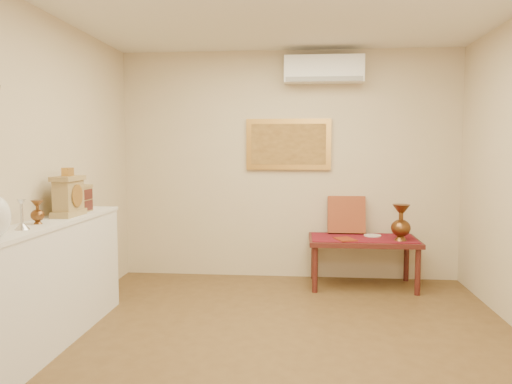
# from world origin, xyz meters

# --- Properties ---
(floor) EXTENTS (4.50, 4.50, 0.00)m
(floor) POSITION_xyz_m (0.00, 0.00, 0.00)
(floor) COLOR brown
(floor) RESTS_ON ground
(wall_back) EXTENTS (4.00, 0.02, 2.70)m
(wall_back) POSITION_xyz_m (0.00, 2.25, 1.35)
(wall_back) COLOR beige
(wall_back) RESTS_ON ground
(wall_front) EXTENTS (4.00, 0.02, 2.70)m
(wall_front) POSITION_xyz_m (0.00, -2.25, 1.35)
(wall_front) COLOR beige
(wall_front) RESTS_ON ground
(wall_left) EXTENTS (0.02, 4.50, 2.70)m
(wall_left) POSITION_xyz_m (-2.00, 0.00, 1.35)
(wall_left) COLOR beige
(wall_left) RESTS_ON ground
(candlestick) EXTENTS (0.10, 0.10, 0.21)m
(candlestick) POSITION_xyz_m (-1.80, -0.40, 1.09)
(candlestick) COLOR silver
(candlestick) RESTS_ON display_ledge
(brass_urn_small) EXTENTS (0.10, 0.10, 0.23)m
(brass_urn_small) POSITION_xyz_m (-1.83, -0.14, 1.10)
(brass_urn_small) COLOR brown
(brass_urn_small) RESTS_ON display_ledge
(table_cloth) EXTENTS (1.14, 0.59, 0.01)m
(table_cloth) POSITION_xyz_m (0.85, 1.88, 0.55)
(table_cloth) COLOR maroon
(table_cloth) RESTS_ON low_table
(brass_urn_tall) EXTENTS (0.21, 0.21, 0.48)m
(brass_urn_tall) POSITION_xyz_m (1.23, 1.74, 0.80)
(brass_urn_tall) COLOR brown
(brass_urn_tall) RESTS_ON table_cloth
(plate) EXTENTS (0.19, 0.19, 0.01)m
(plate) POSITION_xyz_m (0.97, 1.98, 0.56)
(plate) COLOR white
(plate) RESTS_ON table_cloth
(menu) EXTENTS (0.26, 0.30, 0.01)m
(menu) POSITION_xyz_m (0.64, 1.72, 0.56)
(menu) COLOR maroon
(menu) RESTS_ON table_cloth
(cushion) EXTENTS (0.43, 0.19, 0.44)m
(cushion) POSITION_xyz_m (0.68, 2.15, 0.77)
(cushion) COLOR maroon
(cushion) RESTS_ON table_cloth
(display_ledge) EXTENTS (0.37, 2.02, 0.98)m
(display_ledge) POSITION_xyz_m (-1.82, 0.00, 0.49)
(display_ledge) COLOR silver
(display_ledge) RESTS_ON floor
(mantel_clock) EXTENTS (0.17, 0.36, 0.41)m
(mantel_clock) POSITION_xyz_m (-1.80, 0.30, 1.15)
(mantel_clock) COLOR #A38854
(mantel_clock) RESTS_ON display_ledge
(wooden_chest) EXTENTS (0.16, 0.21, 0.24)m
(wooden_chest) POSITION_xyz_m (-1.82, 0.58, 1.10)
(wooden_chest) COLOR #A38854
(wooden_chest) RESTS_ON display_ledge
(low_table) EXTENTS (1.20, 0.70, 0.55)m
(low_table) POSITION_xyz_m (0.85, 1.88, 0.48)
(low_table) COLOR #4C1B17
(low_table) RESTS_ON floor
(painting) EXTENTS (1.00, 0.06, 0.60)m
(painting) POSITION_xyz_m (0.00, 2.22, 1.60)
(painting) COLOR #B9863B
(painting) RESTS_ON wall_back
(ac_unit) EXTENTS (0.90, 0.25, 0.30)m
(ac_unit) POSITION_xyz_m (0.40, 2.12, 2.45)
(ac_unit) COLOR white
(ac_unit) RESTS_ON wall_back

